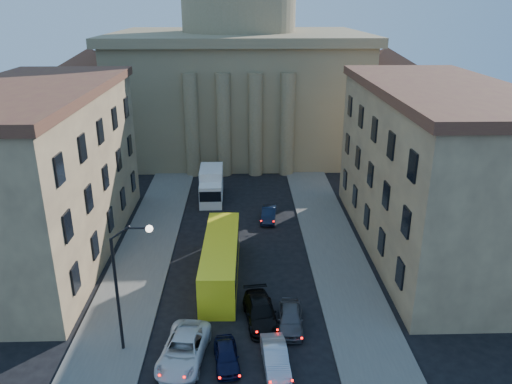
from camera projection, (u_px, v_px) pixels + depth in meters
sidewalk_left at (138, 271)px, 41.51m from camera, size 5.00×60.00×0.15m
sidewalk_right at (341, 268)px, 41.96m from camera, size 5.00×60.00×0.15m
church at (239, 69)px, 72.48m from camera, size 68.02×28.76×36.60m
building_left at (39, 173)px, 42.38m from camera, size 11.60×26.60×14.70m
building_right at (434, 169)px, 43.29m from camera, size 11.60×26.60×14.70m
street_lamp at (124, 278)px, 30.35m from camera, size 2.62×0.44×8.83m
car_left_near at (226, 356)px, 30.76m from camera, size 1.88×3.81×1.25m
car_right_near at (275, 357)px, 30.52m from camera, size 1.77×4.27×1.37m
car_left_mid at (184, 350)px, 31.04m from camera, size 3.34×5.95×1.57m
car_right_mid at (260, 312)px, 34.88m from camera, size 2.74×5.34×1.48m
car_right_far at (290, 318)px, 34.22m from camera, size 2.04×4.40×1.46m
car_right_distant at (269, 214)px, 51.05m from camera, size 1.87×4.19×1.34m
city_bus at (221, 259)px, 39.90m from camera, size 2.95×11.74×3.29m
box_truck at (211, 186)px, 56.10m from camera, size 2.61×6.37×3.48m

